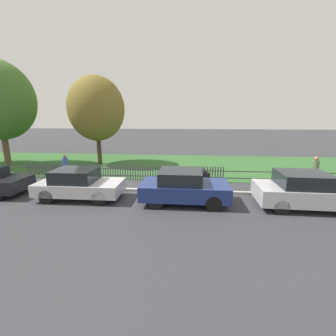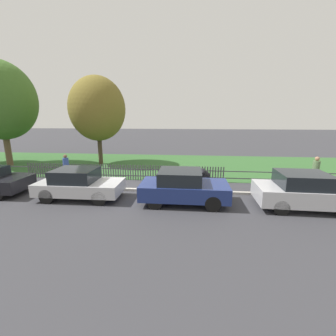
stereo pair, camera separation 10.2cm
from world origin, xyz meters
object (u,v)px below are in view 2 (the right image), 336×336
at_px(covered_motorcycle, 196,176).
at_px(tree_mid_park, 97,109).
at_px(tree_behind_motorcycle, 0,101).
at_px(pedestrian_by_lamp, 316,171).
at_px(parked_car_red_compact, 183,187).
at_px(parked_car_white_van, 305,191).
at_px(pedestrian_near_fence, 66,166).
at_px(parked_car_navy_estate, 79,184).

xyz_separation_m(covered_motorcycle, tree_mid_park, (-7.50, 5.43, 3.67)).
height_order(tree_behind_motorcycle, tree_mid_park, tree_behind_motorcycle).
bearing_deg(covered_motorcycle, pedestrian_by_lamp, 7.11).
relative_size(covered_motorcycle, tree_mid_park, 0.27).
xyz_separation_m(covered_motorcycle, tree_behind_motorcycle, (-14.36, 4.17, 4.25)).
bearing_deg(pedestrian_by_lamp, tree_behind_motorcycle, -165.34).
bearing_deg(parked_car_red_compact, parked_car_white_van, -1.05).
height_order(covered_motorcycle, pedestrian_near_fence, pedestrian_near_fence).
relative_size(parked_car_red_compact, tree_mid_park, 0.56).
relative_size(parked_car_red_compact, pedestrian_near_fence, 2.38).
distance_m(tree_behind_motorcycle, tree_mid_park, 7.00).
height_order(parked_car_navy_estate, pedestrian_near_fence, pedestrian_near_fence).
height_order(parked_car_white_van, pedestrian_near_fence, pedestrian_near_fence).
distance_m(parked_car_white_van, covered_motorcycle, 5.03).
distance_m(tree_behind_motorcycle, pedestrian_by_lamp, 21.29).
relative_size(covered_motorcycle, pedestrian_by_lamp, 1.06).
relative_size(tree_behind_motorcycle, pedestrian_by_lamp, 4.55).
bearing_deg(parked_car_red_compact, parked_car_navy_estate, 179.13).
bearing_deg(parked_car_navy_estate, covered_motorcycle, 22.12).
bearing_deg(tree_behind_motorcycle, covered_motorcycle, -16.18).
height_order(parked_car_red_compact, pedestrian_near_fence, pedestrian_near_fence).
xyz_separation_m(tree_mid_park, pedestrian_by_lamp, (13.73, -5.02, -3.34)).
bearing_deg(tree_behind_motorcycle, parked_car_navy_estate, -35.71).
distance_m(parked_car_navy_estate, tree_behind_motorcycle, 11.77).
relative_size(parked_car_navy_estate, pedestrian_near_fence, 2.41).
bearing_deg(covered_motorcycle, parked_car_navy_estate, -154.11).
bearing_deg(pedestrian_near_fence, parked_car_red_compact, -39.43).
height_order(parked_car_navy_estate, tree_behind_motorcycle, tree_behind_motorcycle).
height_order(parked_car_white_van, covered_motorcycle, parked_car_white_van).
bearing_deg(pedestrian_by_lamp, pedestrian_near_fence, -155.05).
xyz_separation_m(covered_motorcycle, pedestrian_by_lamp, (6.23, 0.42, 0.33)).
bearing_deg(pedestrian_near_fence, parked_car_navy_estate, -69.28).
bearing_deg(parked_car_navy_estate, parked_car_red_compact, -1.46).
bearing_deg(parked_car_white_van, tree_mid_park, 147.95).
distance_m(parked_car_navy_estate, parked_car_white_van, 9.82).
height_order(parked_car_red_compact, tree_behind_motorcycle, tree_behind_motorcycle).
relative_size(parked_car_white_van, pedestrian_by_lamp, 2.35).
distance_m(covered_motorcycle, tree_mid_park, 9.96).
xyz_separation_m(tree_behind_motorcycle, pedestrian_near_fence, (6.81, -3.74, -3.98)).
relative_size(tree_mid_park, pedestrian_by_lamp, 3.96).
bearing_deg(parked_car_red_compact, pedestrian_near_fence, 158.34).
bearing_deg(tree_behind_motorcycle, pedestrian_by_lamp, -10.32).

